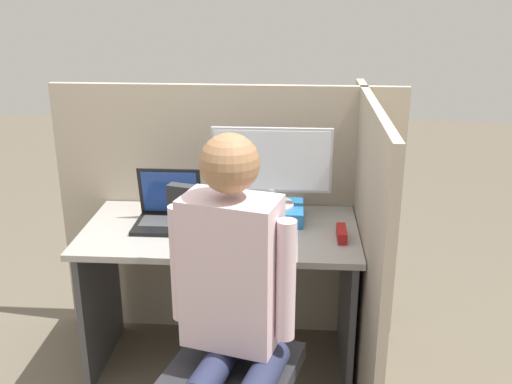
# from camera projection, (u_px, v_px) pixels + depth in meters

# --- Properties ---
(cubicle_panel_back) EXTENTS (1.81, 0.05, 1.38)m
(cubicle_panel_back) POSITION_uv_depth(u_px,v_px,m) (229.00, 213.00, 3.20)
(cubicle_panel_back) COLOR tan
(cubicle_panel_back) RESTS_ON ground
(cubicle_panel_right) EXTENTS (0.04, 1.30, 1.38)m
(cubicle_panel_right) POSITION_uv_depth(u_px,v_px,m) (365.00, 251.00, 2.76)
(cubicle_panel_right) COLOR tan
(cubicle_panel_right) RESTS_ON ground
(desk) EXTENTS (1.31, 0.67, 0.76)m
(desk) POSITION_uv_depth(u_px,v_px,m) (221.00, 266.00, 2.91)
(desk) COLOR #9E9993
(desk) RESTS_ON ground
(paper_box) EXTENTS (0.31, 0.25, 0.07)m
(paper_box) POSITION_uv_depth(u_px,v_px,m) (271.00, 212.00, 2.94)
(paper_box) COLOR #236BAD
(paper_box) RESTS_ON desk
(monitor) EXTENTS (0.58, 0.22, 0.39)m
(monitor) POSITION_uv_depth(u_px,v_px,m) (272.00, 165.00, 2.86)
(monitor) COLOR #B2B2B7
(monitor) RESTS_ON paper_box
(laptop) EXTENTS (0.31, 0.25, 0.27)m
(laptop) POSITION_uv_depth(u_px,v_px,m) (168.00, 214.00, 2.88)
(laptop) COLOR black
(laptop) RESTS_ON desk
(mouse) EXTENTS (0.06, 0.04, 0.04)m
(mouse) POSITION_uv_depth(u_px,v_px,m) (218.00, 228.00, 2.81)
(mouse) COLOR black
(mouse) RESTS_ON desk
(stapler) EXTENTS (0.04, 0.15, 0.05)m
(stapler) POSITION_uv_depth(u_px,v_px,m) (342.00, 234.00, 2.72)
(stapler) COLOR #A31919
(stapler) RESTS_ON desk
(carrot_toy) EXTENTS (0.05, 0.12, 0.05)m
(carrot_toy) POSITION_uv_depth(u_px,v_px,m) (287.00, 247.00, 2.59)
(carrot_toy) COLOR orange
(carrot_toy) RESTS_ON desk
(office_chair) EXTENTS (0.57, 0.62, 1.11)m
(office_chair) POSITION_uv_depth(u_px,v_px,m) (228.00, 331.00, 2.36)
(office_chair) COLOR #2D2D33
(office_chair) RESTS_ON ground
(person) EXTENTS (0.47, 0.50, 1.40)m
(person) POSITION_uv_depth(u_px,v_px,m) (234.00, 297.00, 2.12)
(person) COLOR #282D4C
(person) RESTS_ON ground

